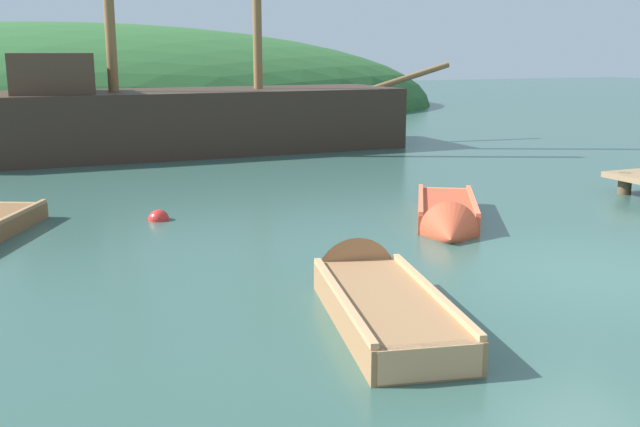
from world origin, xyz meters
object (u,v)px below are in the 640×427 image
object	(u,v)px
rowboat_outer_left	(373,299)
buoy_red	(159,220)
rowboat_far	(447,219)
sailing_ship	(179,129)

from	to	relation	value
rowboat_outer_left	buoy_red	bearing A→B (deg)	26.54
rowboat_far	sailing_ship	bearing A→B (deg)	-137.91
buoy_red	rowboat_outer_left	bearing A→B (deg)	-76.22
rowboat_outer_left	rowboat_far	bearing A→B (deg)	-31.26
sailing_ship	rowboat_far	xyz separation A→B (m)	(2.20, -11.41, -0.61)
buoy_red	sailing_ship	bearing A→B (deg)	74.76
sailing_ship	rowboat_outer_left	bearing A→B (deg)	-93.30
rowboat_outer_left	buoy_red	world-z (taller)	rowboat_outer_left
sailing_ship	rowboat_outer_left	world-z (taller)	sailing_ship
rowboat_far	buoy_red	distance (m)	5.24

